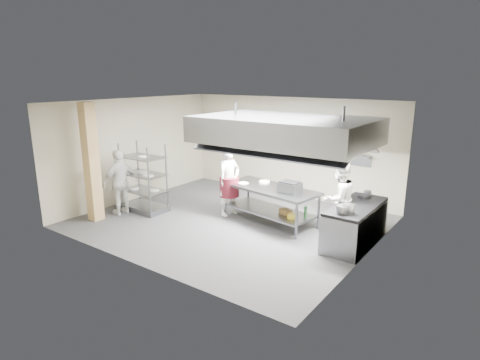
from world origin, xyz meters
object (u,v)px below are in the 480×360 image
Objects in this scene: cooking_range at (355,226)px; griddle at (290,188)px; stockpot at (348,208)px; island at (270,205)px; chef_line at (339,199)px; chef_plating at (121,182)px; chef_head at (229,181)px; pass_rack at (143,178)px.

griddle is at bearing -178.79° from cooking_range.
stockpot is at bearing -15.46° from griddle.
island is 1.41× the size of chef_line.
cooking_range is 6.06m from chef_plating.
chef_head is at bearing -163.36° from island.
chef_line is 3.59× the size of griddle.
cooking_range is at bearing -76.94° from chef_head.
island is at bearing 177.93° from cooking_range.
chef_plating is at bearing -155.14° from griddle.
cooking_range is at bearing 4.22° from griddle.
chef_line is 5.65m from chef_plating.
chef_plating is at bearing -49.13° from chef_line.
cooking_range is at bearing 12.16° from pass_rack.
chef_head is at bearing -178.77° from cooking_range.
cooking_range is 3.45m from chef_head.
chef_head is 2.89m from chef_plating.
pass_rack reaches higher than chef_plating.
cooking_range is at bearing 89.57° from chef_line.
island is 0.85m from griddle.
chef_plating reaches higher than island.
chef_head is at bearing 171.50° from stockpot.
pass_rack is 5.65m from cooking_range.
griddle reaches higher than cooking_range.
griddle is at bearing -76.92° from chef_head.
chef_head reaches higher than cooking_range.
pass_rack reaches higher than griddle.
island is 3.52m from pass_rack.
cooking_range is 7.94× the size of stockpot.
chef_plating is at bearing -118.67° from pass_rack.
chef_line is at bearing -73.02° from chef_head.
chef_head is at bearing 27.86° from pass_rack.
island is at bearing -70.60° from chef_head.
pass_rack is 4.04m from griddle.
chef_head is at bearing -175.75° from griddle.
chef_line is (-0.48, 0.19, 0.47)m from cooking_range.
stockpot is at bearing -86.67° from chef_head.
pass_rack reaches higher than chef_line.
stockpot reaches higher than cooking_range.
pass_rack is 5.21m from chef_line.
griddle is at bearing -57.66° from chef_line.
island is 5.06× the size of griddle.
chef_plating is (-5.80, -1.71, 0.45)m from cooking_range.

